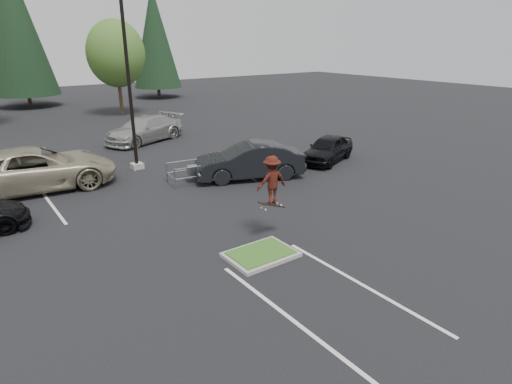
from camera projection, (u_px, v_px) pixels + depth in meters
ground at (261, 256)px, 13.91m from camera, size 120.00×120.00×0.00m
grass_median at (261, 254)px, 13.88m from camera, size 2.20×1.60×0.16m
stall_lines at (148, 209)px, 17.75m from camera, size 22.62×17.60×0.01m
light_pole at (129, 83)px, 21.79m from camera, size 0.70×0.60×10.12m
decid_c at (116, 56)px, 38.17m from camera, size 5.12×5.12×8.38m
conif_b at (16, 26)px, 42.11m from camera, size 6.38×6.38×14.50m
conif_c at (155, 37)px, 49.42m from camera, size 5.50×5.50×12.50m
cart_corral at (197, 169)px, 20.99m from camera, size 3.73×1.76×1.02m
skateboarder at (272, 180)px, 14.62m from camera, size 1.17×0.75×1.98m
car_l_tan at (36, 169)px, 19.85m from camera, size 7.36×3.92×1.97m
car_r_charc at (249, 161)px, 21.46m from camera, size 5.77×3.76×1.80m
car_r_black at (328, 149)px, 24.52m from camera, size 4.70×3.24×1.49m
car_far_silver at (146, 129)px, 29.28m from camera, size 6.38×4.41×1.72m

